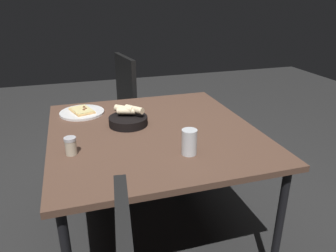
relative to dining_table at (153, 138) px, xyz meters
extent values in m
plane|color=#282828|center=(0.00, 0.00, -0.67)|extent=(8.00, 8.00, 0.00)
cube|color=brown|center=(0.00, 0.00, 0.04)|extent=(1.11, 1.18, 0.03)
cylinder|color=black|center=(-0.50, -0.53, -0.32)|extent=(0.04, 0.04, 0.69)
cylinder|color=black|center=(0.50, -0.53, -0.32)|extent=(0.04, 0.04, 0.69)
cylinder|color=black|center=(-0.50, 0.53, -0.32)|extent=(0.04, 0.04, 0.69)
cylinder|color=white|center=(0.36, -0.38, 0.06)|extent=(0.27, 0.27, 0.01)
cube|color=#DEAE6D|center=(0.36, -0.38, 0.07)|extent=(0.16, 0.20, 0.01)
cube|color=#EAD88E|center=(0.36, -0.38, 0.08)|extent=(0.15, 0.18, 0.01)
sphere|color=brown|center=(0.35, -0.36, 0.08)|extent=(0.02, 0.02, 0.02)
sphere|color=brown|center=(0.34, -0.37, 0.08)|extent=(0.02, 0.02, 0.02)
sphere|color=brown|center=(0.35, -0.41, 0.08)|extent=(0.02, 0.02, 0.02)
cylinder|color=black|center=(0.12, -0.11, 0.08)|extent=(0.22, 0.22, 0.05)
cylinder|color=beige|center=(0.13, -0.14, 0.14)|extent=(0.11, 0.10, 0.04)
cylinder|color=beige|center=(0.08, -0.11, 0.14)|extent=(0.10, 0.11, 0.04)
cylinder|color=beige|center=(0.13, -0.12, 0.13)|extent=(0.11, 0.07, 0.03)
cylinder|color=red|center=(0.17, -0.12, 0.07)|extent=(0.06, 0.06, 0.03)
cylinder|color=silver|center=(-0.09, 0.33, 0.11)|extent=(0.07, 0.07, 0.12)
cylinder|color=orange|center=(-0.09, 0.33, 0.08)|extent=(0.06, 0.06, 0.05)
cylinder|color=#BFB299|center=(0.44, 0.17, 0.09)|extent=(0.05, 0.05, 0.07)
cylinder|color=maroon|center=(0.44, 0.17, 0.07)|extent=(0.05, 0.05, 0.04)
cylinder|color=#B7B7BC|center=(0.44, 0.17, 0.13)|extent=(0.06, 0.06, 0.01)
cube|color=black|center=(0.17, -1.00, -0.22)|extent=(0.51, 0.51, 0.04)
cube|color=black|center=(-0.03, -1.03, 0.04)|extent=(0.11, 0.42, 0.48)
cylinder|color=black|center=(0.39, -1.15, -0.45)|extent=(0.03, 0.03, 0.43)
cylinder|color=black|center=(0.32, -0.78, -0.45)|extent=(0.03, 0.03, 0.43)
cylinder|color=black|center=(0.01, -1.21, -0.45)|extent=(0.03, 0.03, 0.43)
cylinder|color=black|center=(-0.05, -0.84, -0.45)|extent=(0.03, 0.03, 0.43)
camera|label=1|loc=(0.40, 1.58, 0.75)|focal=34.31mm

